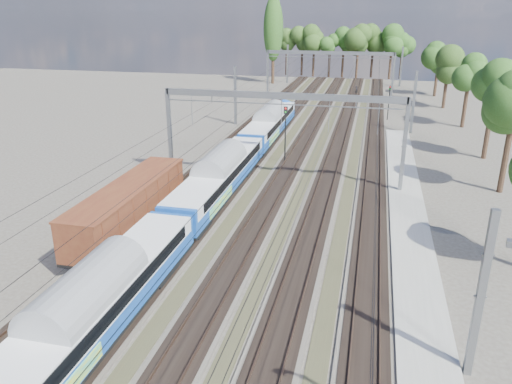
% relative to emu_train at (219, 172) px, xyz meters
% --- Properties ---
extents(track_bed, '(21.00, 130.00, 0.34)m').
position_rel_emu_train_xyz_m(track_bed, '(4.50, 20.94, -2.60)').
color(track_bed, '#47423A').
rests_on(track_bed, ground).
extents(platform, '(3.00, 70.00, 0.30)m').
position_rel_emu_train_xyz_m(platform, '(16.50, -4.06, -2.55)').
color(platform, gray).
rests_on(platform, ground).
extents(catenary, '(25.65, 130.00, 9.00)m').
position_rel_emu_train_xyz_m(catenary, '(4.83, 28.63, 3.70)').
color(catenary, slate).
rests_on(catenary, ground).
extents(tree_belt, '(39.60, 99.29, 12.01)m').
position_rel_emu_train_xyz_m(tree_belt, '(10.15, 74.40, 5.55)').
color(tree_belt, black).
rests_on(tree_belt, ground).
extents(poplar, '(4.40, 4.40, 19.04)m').
position_rel_emu_train_xyz_m(poplar, '(-10.00, 73.94, 9.19)').
color(poplar, black).
rests_on(poplar, ground).
extents(emu_train, '(3.14, 66.36, 4.59)m').
position_rel_emu_train_xyz_m(emu_train, '(0.00, 0.00, 0.00)').
color(emu_train, black).
rests_on(emu_train, ground).
extents(freight_boxcar, '(3.09, 14.94, 3.85)m').
position_rel_emu_train_xyz_m(freight_boxcar, '(-4.50, -8.32, -0.35)').
color(freight_boxcar, black).
rests_on(freight_boxcar, ground).
extents(worker, '(0.39, 0.60, 1.63)m').
position_rel_emu_train_xyz_m(worker, '(9.42, 62.80, -1.89)').
color(worker, black).
rests_on(worker, ground).
extents(signal_near, '(0.46, 0.43, 6.36)m').
position_rel_emu_train_xyz_m(signal_near, '(3.71, 12.91, 1.32)').
color(signal_near, black).
rests_on(signal_near, ground).
extents(signal_far, '(0.34, 0.31, 5.21)m').
position_rel_emu_train_xyz_m(signal_far, '(15.25, 39.17, 0.59)').
color(signal_far, black).
rests_on(signal_far, ground).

